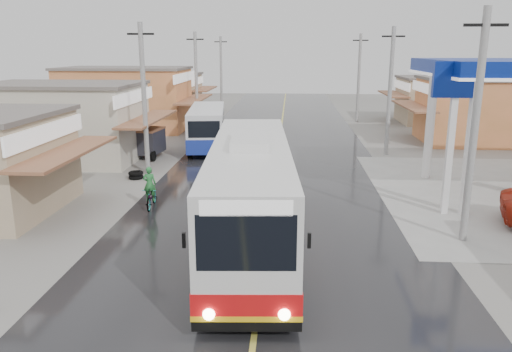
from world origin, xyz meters
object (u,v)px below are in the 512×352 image
Objects in this scene: coach_bus at (251,193)px; tyre_stack at (136,175)px; cyclist at (151,194)px; tricycle_near at (149,141)px; second_bus at (207,127)px.

coach_bus is 15.83× the size of tyre_stack.
cyclist is 5.27m from tyre_stack.
tricycle_near is (-2.92, 10.03, 0.45)m from cyclist.
second_bus is at bearing 53.04° from tricycle_near.
second_bus is 4.60m from tricycle_near.
cyclist reaches higher than tricycle_near.
coach_bus is 6.10m from cyclist.
cyclist is (-0.25, -13.33, -0.89)m from second_bus.
tyre_stack is at bearing -112.62° from second_bus.
coach_bus is at bearing -82.62° from second_bus.
coach_bus reaches higher than second_bus.
tricycle_near is at bearing 114.80° from coach_bus.
tricycle_near is 3.26× the size of tyre_stack.
cyclist is 10.46m from tricycle_near.
tyre_stack is at bearing 110.20° from cyclist.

